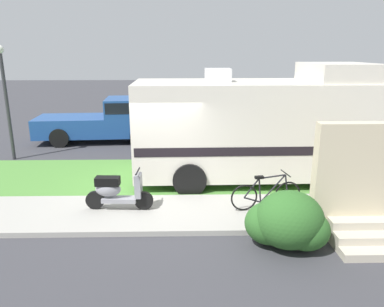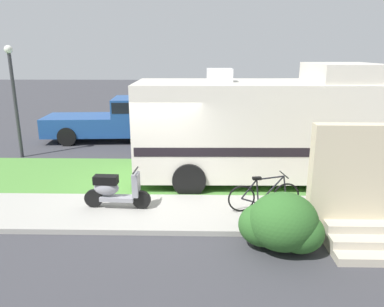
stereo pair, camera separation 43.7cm
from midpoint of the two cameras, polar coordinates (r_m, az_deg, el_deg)
The scene contains 11 objects.
ground_plane at distance 9.94m, azimuth -6.94°, elevation -6.63°, with size 80.00×80.00×0.00m, color #38383D.
sidewalk at distance 8.82m, azimuth -7.69°, elevation -9.23°, with size 24.00×2.00×0.12m.
grass_strip at distance 11.32m, azimuth -6.23°, elevation -3.56°, with size 24.00×3.40×0.08m.
motorhome_rv at distance 10.83m, azimuth 8.60°, elevation 4.18°, with size 6.73×2.77×3.41m.
scooter at distance 8.89m, azimuth -13.03°, elevation -5.68°, with size 1.60×0.50×0.97m.
bicycle at distance 8.84m, azimuth 10.02°, elevation -6.24°, with size 1.71×0.52×0.88m.
pickup_truck_near at distance 16.05m, azimuth -12.71°, elevation 5.33°, with size 5.41×2.35×1.83m.
porch_steps at distance 8.15m, azimuth 23.62°, elevation -5.69°, with size 2.00×1.26×2.40m.
bush_by_porch at distance 7.44m, azimuth 12.94°, elevation -10.38°, with size 1.60×1.20×1.14m.
bottle_green at distance 8.69m, azimuth 16.92°, elevation -9.02°, with size 0.07×0.07×0.24m.
street_lamp_post at distance 14.28m, azimuth -27.75°, elevation 8.50°, with size 0.28×0.28×3.93m.
Camera 1 is at (0.76, -9.15, 3.76)m, focal length 34.43 mm.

